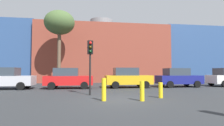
{
  "coord_description": "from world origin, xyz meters",
  "views": [
    {
      "loc": [
        -1.91,
        -10.06,
        1.53
      ],
      "look_at": [
        1.05,
        9.72,
        2.48
      ],
      "focal_mm": 29.28,
      "sensor_mm": 36.0,
      "label": 1
    }
  ],
  "objects": [
    {
      "name": "parked_car_1",
      "position": [
        -3.39,
        7.14,
        0.93
      ],
      "size": [
        4.31,
        2.11,
        1.87
      ],
      "color": "red",
      "rests_on": "ground_plane"
    },
    {
      "name": "parked_car_2",
      "position": [
        2.19,
        7.14,
        0.95
      ],
      "size": [
        4.41,
        2.16,
        1.91
      ],
      "color": "gold",
      "rests_on": "ground_plane"
    },
    {
      "name": "bollard_yellow_1",
      "position": [
        -0.9,
        -0.45,
        0.6
      ],
      "size": [
        0.24,
        0.24,
        1.19
      ],
      "primitive_type": "cylinder",
      "color": "yellow",
      "rests_on": "ground_plane"
    },
    {
      "name": "bare_tree_0",
      "position": [
        -4.91,
        12.07,
        7.25
      ],
      "size": [
        3.55,
        3.55,
        8.79
      ],
      "color": "brown",
      "rests_on": "ground_plane"
    },
    {
      "name": "parked_car_3",
      "position": [
        7.38,
        7.14,
        0.93
      ],
      "size": [
        4.33,
        2.12,
        1.88
      ],
      "color": "navy",
      "rests_on": "ground_plane"
    },
    {
      "name": "traffic_light_island",
      "position": [
        -1.56,
        2.0,
        2.64
      ],
      "size": [
        0.38,
        0.37,
        3.58
      ],
      "rotation": [
        0.0,
        0.0,
        -1.5
      ],
      "color": "black",
      "rests_on": "ground_plane"
    },
    {
      "name": "bollard_yellow_2",
      "position": [
        1.07,
        -0.79,
        0.52
      ],
      "size": [
        0.24,
        0.24,
        1.05
      ],
      "primitive_type": "cylinder",
      "color": "yellow",
      "rests_on": "ground_plane"
    },
    {
      "name": "building_backdrop",
      "position": [
        0.95,
        21.68,
        4.4
      ],
      "size": [
        39.0,
        12.73,
        10.59
      ],
      "color": "brown",
      "rests_on": "ground_plane"
    },
    {
      "name": "parked_car_0",
      "position": [
        -8.66,
        7.14,
        0.94
      ],
      "size": [
        4.38,
        2.15,
        1.9
      ],
      "color": "silver",
      "rests_on": "ground_plane"
    },
    {
      "name": "bollard_yellow_0",
      "position": [
        2.5,
        0.14,
        0.45
      ],
      "size": [
        0.24,
        0.24,
        0.9
      ],
      "primitive_type": "cylinder",
      "color": "yellow",
      "rests_on": "ground_plane"
    },
    {
      "name": "ground_plane",
      "position": [
        0.0,
        0.0,
        0.0
      ],
      "size": [
        200.0,
        200.0,
        0.0
      ],
      "primitive_type": "plane",
      "color": "#2D3033"
    }
  ]
}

